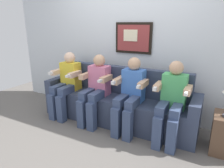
{
  "coord_description": "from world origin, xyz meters",
  "views": [
    {
      "loc": [
        1.35,
        -2.41,
        1.58
      ],
      "look_at": [
        0.0,
        0.15,
        0.7
      ],
      "focal_mm": 32.01,
      "sensor_mm": 36.0,
      "label": 1
    }
  ],
  "objects_px": {
    "person_left_center": "(96,87)",
    "person_right_center": "(130,93)",
    "couch": "(117,104)",
    "person_leftmost": "(67,82)",
    "person_rightmost": "(172,100)"
  },
  "relations": [
    {
      "from": "couch",
      "to": "person_leftmost",
      "type": "xyz_separation_m",
      "value": [
        -0.9,
        -0.17,
        0.29
      ]
    },
    {
      "from": "couch",
      "to": "person_rightmost",
      "type": "distance_m",
      "value": 0.96
    },
    {
      "from": "person_rightmost",
      "to": "couch",
      "type": "bearing_deg",
      "value": 169.32
    },
    {
      "from": "person_left_center",
      "to": "person_right_center",
      "type": "height_order",
      "value": "same"
    },
    {
      "from": "person_left_center",
      "to": "person_rightmost",
      "type": "height_order",
      "value": "same"
    },
    {
      "from": "person_left_center",
      "to": "person_right_center",
      "type": "bearing_deg",
      "value": -0.04
    },
    {
      "from": "person_right_center",
      "to": "person_rightmost",
      "type": "relative_size",
      "value": 1.0
    },
    {
      "from": "couch",
      "to": "person_left_center",
      "type": "xyz_separation_m",
      "value": [
        -0.3,
        -0.17,
        0.29
      ]
    },
    {
      "from": "person_leftmost",
      "to": "person_rightmost",
      "type": "relative_size",
      "value": 1.0
    },
    {
      "from": "couch",
      "to": "person_rightmost",
      "type": "relative_size",
      "value": 2.29
    },
    {
      "from": "couch",
      "to": "person_rightmost",
      "type": "xyz_separation_m",
      "value": [
        0.9,
        -0.17,
        0.29
      ]
    },
    {
      "from": "person_right_center",
      "to": "person_rightmost",
      "type": "distance_m",
      "value": 0.6
    },
    {
      "from": "couch",
      "to": "person_rightmost",
      "type": "height_order",
      "value": "person_rightmost"
    },
    {
      "from": "person_leftmost",
      "to": "person_left_center",
      "type": "distance_m",
      "value": 0.6
    },
    {
      "from": "couch",
      "to": "person_leftmost",
      "type": "relative_size",
      "value": 2.29
    }
  ]
}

